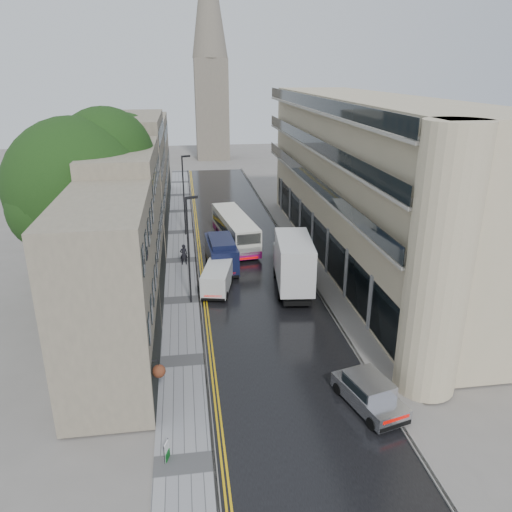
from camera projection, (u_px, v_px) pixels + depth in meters
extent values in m
plane|color=slate|center=(331.00, 498.00, 20.13)|extent=(200.00, 200.00, 0.00)
cube|color=black|center=(246.00, 258.00, 45.59)|extent=(9.00, 85.00, 0.02)
cube|color=gray|center=(182.00, 261.00, 44.78)|extent=(2.70, 85.00, 0.12)
cube|color=slate|center=(304.00, 254.00, 46.30)|extent=(1.80, 85.00, 0.12)
imported|color=black|center=(184.00, 254.00, 43.46)|extent=(0.71, 0.50, 1.85)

